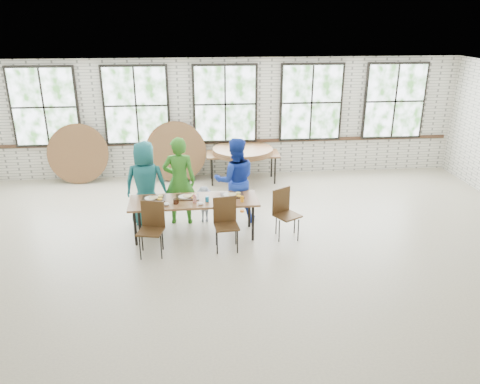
% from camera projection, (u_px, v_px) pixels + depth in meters
% --- Properties ---
extents(room, '(12.00, 12.00, 12.00)m').
position_uv_depth(room, '(225.00, 106.00, 11.73)').
color(room, beige).
rests_on(room, ground).
extents(dining_table, '(2.42, 0.87, 0.74)m').
position_uv_depth(dining_table, '(194.00, 202.00, 8.76)').
color(dining_table, brown).
rests_on(dining_table, ground).
extents(chair_near_left, '(0.50, 0.49, 0.95)m').
position_uv_depth(chair_near_left, '(152.00, 224.00, 8.19)').
color(chair_near_left, '#442D16').
rests_on(chair_near_left, ground).
extents(chair_near_right, '(0.46, 0.45, 0.95)m').
position_uv_depth(chair_near_right, '(226.00, 219.00, 8.38)').
color(chair_near_right, '#442D16').
rests_on(chair_near_right, ground).
extents(chair_spare, '(0.57, 0.57, 0.95)m').
position_uv_depth(chair_spare, '(284.00, 209.00, 8.80)').
color(chair_spare, '#442D16').
rests_on(chair_spare, ground).
extents(adult_teal, '(0.89, 0.63, 1.71)m').
position_uv_depth(adult_teal, '(146.00, 184.00, 9.22)').
color(adult_teal, '#1C6A6A').
rests_on(adult_teal, ground).
extents(adult_green, '(0.67, 0.46, 1.79)m').
position_uv_depth(adult_green, '(179.00, 181.00, 9.27)').
color(adult_green, '#2D721E').
rests_on(adult_green, ground).
extents(toddler, '(0.51, 0.32, 0.75)m').
position_uv_depth(toddler, '(204.00, 204.00, 9.49)').
color(toddler, '#152542').
rests_on(toddler, ground).
extents(adult_blue, '(0.88, 0.71, 1.74)m').
position_uv_depth(adult_blue, '(235.00, 180.00, 9.37)').
color(adult_blue, '#1734A7').
rests_on(adult_blue, ground).
extents(storage_table, '(1.82, 0.80, 0.74)m').
position_uv_depth(storage_table, '(243.00, 155.00, 11.67)').
color(storage_table, brown).
rests_on(storage_table, ground).
extents(tabletop_clutter, '(1.92, 0.60, 0.11)m').
position_uv_depth(tabletop_clutter, '(199.00, 199.00, 8.72)').
color(tabletop_clutter, black).
rests_on(tabletop_clutter, dining_table).
extents(round_tops_stacked, '(1.50, 1.50, 0.13)m').
position_uv_depth(round_tops_stacked, '(243.00, 151.00, 11.62)').
color(round_tops_stacked, brown).
rests_on(round_tops_stacked, storage_table).
extents(round_tops_leaning, '(3.94, 0.46, 1.49)m').
position_uv_depth(round_tops_leaning, '(144.00, 153.00, 11.73)').
color(round_tops_leaning, brown).
rests_on(round_tops_leaning, ground).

